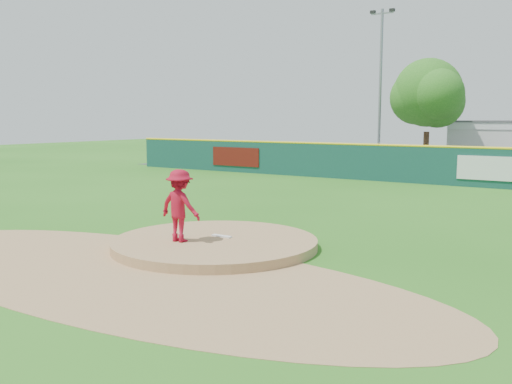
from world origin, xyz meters
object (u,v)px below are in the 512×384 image
Objects in this scene: pitcher at (180,206)px; playground_slide at (251,153)px; light_pole_left at (380,81)px; van at (422,161)px; deciduous_tree at (428,101)px.

playground_slide is at bearing -59.40° from pitcher.
light_pole_left reaches higher than playground_slide.
van is 0.69× the size of deciduous_tree.
pitcher reaches higher than van.
deciduous_tree reaches higher than pitcher.
light_pole_left is at bearing 60.12° from van.
playground_slide is (-14.27, 24.53, -0.36)m from pitcher.
deciduous_tree is 0.67× the size of light_pole_left.
playground_slide is 0.40× the size of deciduous_tree.
playground_slide is (-12.72, -0.85, 0.10)m from van.
deciduous_tree reaches higher than playground_slide.
van is 0.46× the size of light_pole_left.
playground_slide reaches higher than van.
light_pole_left reaches higher than van.
pitcher is 28.69m from light_pole_left.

